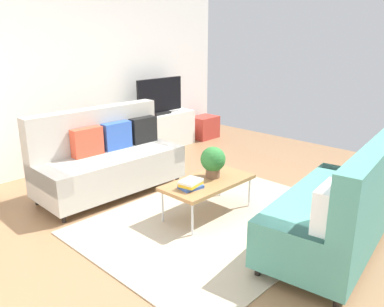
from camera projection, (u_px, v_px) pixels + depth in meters
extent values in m
plane|color=#936B47|center=(200.00, 217.00, 4.50)|extent=(7.68, 7.68, 0.00)
cube|color=white|center=(65.00, 73.00, 5.92)|extent=(6.40, 0.12, 2.90)
cube|color=tan|center=(218.00, 220.00, 4.41)|extent=(2.90, 2.20, 0.01)
cube|color=#B2ADA3|center=(111.00, 170.00, 5.10)|extent=(1.92, 0.88, 0.44)
cube|color=#B2ADA3|center=(95.00, 129.00, 5.17)|extent=(1.90, 0.24, 0.56)
cube|color=#B2ADA3|center=(160.00, 149.00, 5.64)|extent=(0.22, 0.84, 0.22)
cube|color=#B2ADA3|center=(48.00, 179.00, 4.50)|extent=(0.22, 0.84, 0.22)
cylinder|color=black|center=(177.00, 179.00, 5.54)|extent=(0.05, 0.05, 0.10)
cylinder|color=black|center=(64.00, 218.00, 4.37)|extent=(0.05, 0.05, 0.10)
cylinder|color=black|center=(147.00, 168.00, 6.00)|extent=(0.05, 0.05, 0.10)
cylinder|color=black|center=(37.00, 201.00, 4.82)|extent=(0.05, 0.05, 0.10)
cube|color=black|center=(143.00, 130.00, 5.53)|extent=(0.40, 0.15, 0.36)
cube|color=#3359B2|center=(117.00, 136.00, 5.23)|extent=(0.40, 0.15, 0.36)
cube|color=#D84C33|center=(87.00, 142.00, 4.92)|extent=(0.40, 0.15, 0.36)
cube|color=teal|center=(331.00, 217.00, 3.80)|extent=(1.99, 1.08, 0.44)
cube|color=teal|center=(374.00, 176.00, 3.47)|extent=(1.91, 0.45, 0.56)
cube|color=teal|center=(299.00, 243.00, 3.11)|extent=(0.31, 0.86, 0.22)
cube|color=teal|center=(356.00, 181.00, 4.42)|extent=(0.31, 0.86, 0.22)
cylinder|color=black|center=(258.00, 271.00, 3.40)|extent=(0.05, 0.05, 0.10)
cylinder|color=black|center=(323.00, 204.00, 4.74)|extent=(0.05, 0.05, 0.10)
cylinder|color=black|center=(337.00, 301.00, 3.02)|extent=(0.05, 0.05, 0.10)
cylinder|color=black|center=(384.00, 219.00, 4.36)|extent=(0.05, 0.05, 0.10)
cube|color=white|center=(328.00, 207.00, 3.09)|extent=(0.41, 0.19, 0.36)
cube|color=#9E7042|center=(208.00, 182.00, 4.46)|extent=(1.10, 0.56, 0.04)
cylinder|color=silver|center=(163.00, 207.00, 4.33)|extent=(0.02, 0.02, 0.38)
cylinder|color=silver|center=(220.00, 183.00, 5.02)|extent=(0.02, 0.02, 0.38)
cylinder|color=silver|center=(192.00, 220.00, 4.03)|extent=(0.02, 0.02, 0.38)
cylinder|color=silver|center=(249.00, 192.00, 4.72)|extent=(0.02, 0.02, 0.38)
cube|color=silver|center=(160.00, 131.00, 7.12)|extent=(1.40, 0.44, 0.64)
cube|color=black|center=(160.00, 113.00, 7.01)|extent=(0.36, 0.20, 0.04)
cube|color=black|center=(160.00, 95.00, 6.91)|extent=(1.00, 0.05, 0.60)
cube|color=#B2382D|center=(204.00, 127.00, 7.84)|extent=(0.52, 0.40, 0.44)
cylinder|color=brown|center=(213.00, 173.00, 4.56)|extent=(0.17, 0.17, 0.10)
sphere|color=#2D7233|center=(213.00, 159.00, 4.51)|extent=(0.29, 0.29, 0.29)
cube|color=#3359B2|center=(191.00, 187.00, 4.24)|extent=(0.27, 0.22, 0.03)
cube|color=gold|center=(191.00, 184.00, 4.23)|extent=(0.27, 0.22, 0.03)
cube|color=silver|center=(191.00, 181.00, 4.22)|extent=(0.27, 0.22, 0.03)
cylinder|color=#33B29E|center=(132.00, 113.00, 6.63)|extent=(0.12, 0.12, 0.19)
cylinder|color=silver|center=(140.00, 111.00, 6.76)|extent=(0.12, 0.12, 0.20)
cylinder|color=red|center=(151.00, 110.00, 6.81)|extent=(0.04, 0.04, 0.23)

